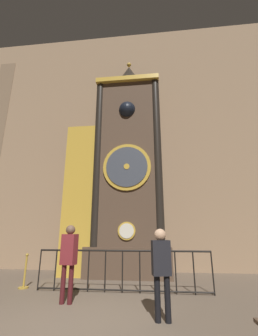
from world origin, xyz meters
name	(u,v)px	position (x,y,z in m)	size (l,w,h in m)	color
ground_plane	(66,330)	(0.00, 0.00, 0.00)	(28.00, 28.00, 0.00)	brown
cathedral_back_wall	(120,137)	(-0.09, 5.92, 6.02)	(24.00, 0.32, 12.05)	#997A5B
clock_tower	(119,173)	(0.10, 4.74, 3.87)	(4.08, 1.79, 9.32)	brown
railing_fence	(122,269)	(0.58, 2.43, 0.59)	(4.76, 0.05, 1.07)	black
visitor_near	(69,255)	(-0.54, 1.32, 1.03)	(0.38, 0.28, 1.70)	#461518
visitor_far	(161,263)	(1.59, 0.49, 0.97)	(0.38, 0.28, 1.60)	black
stanchion_post	(25,277)	(-2.30, 2.60, 0.30)	(0.28, 0.28, 0.94)	#B28E33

